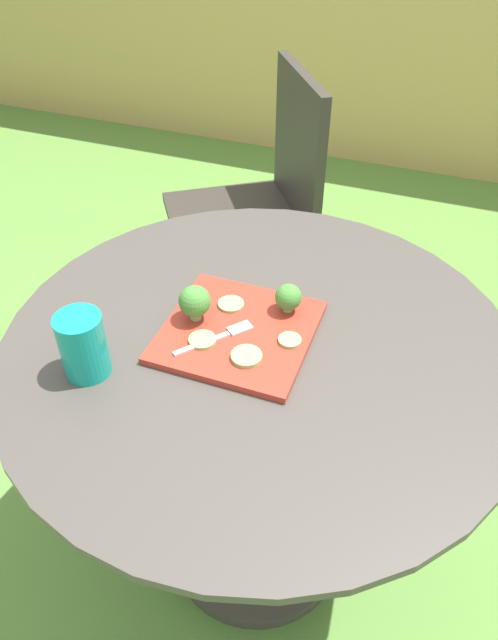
{
  "coord_description": "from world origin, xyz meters",
  "views": [
    {
      "loc": [
        0.27,
        -0.77,
        1.47
      ],
      "look_at": [
        -0.02,
        0.0,
        0.77
      ],
      "focal_mm": 33.53,
      "sensor_mm": 36.0,
      "label": 1
    }
  ],
  "objects_px": {
    "drinking_glass": "(84,348)",
    "patio_chair": "(264,193)",
    "salad_plate": "(239,330)",
    "fork": "(220,337)"
  },
  "relations": [
    {
      "from": "drinking_glass",
      "to": "patio_chair",
      "type": "bearing_deg",
      "value": 92.41
    },
    {
      "from": "salad_plate",
      "to": "drinking_glass",
      "type": "relative_size",
      "value": 2.26
    },
    {
      "from": "salad_plate",
      "to": "drinking_glass",
      "type": "xyz_separation_m",
      "value": [
        -0.21,
        -0.18,
        0.05
      ]
    },
    {
      "from": "patio_chair",
      "to": "fork",
      "type": "xyz_separation_m",
      "value": [
        0.23,
        -0.92,
        0.22
      ]
    },
    {
      "from": "drinking_glass",
      "to": "fork",
      "type": "height_order",
      "value": "drinking_glass"
    },
    {
      "from": "salad_plate",
      "to": "fork",
      "type": "height_order",
      "value": "fork"
    },
    {
      "from": "fork",
      "to": "drinking_glass",
      "type": "bearing_deg",
      "value": -142.75
    },
    {
      "from": "patio_chair",
      "to": "salad_plate",
      "type": "height_order",
      "value": "patio_chair"
    },
    {
      "from": "patio_chair",
      "to": "salad_plate",
      "type": "relative_size",
      "value": 3.33
    },
    {
      "from": "patio_chair",
      "to": "salad_plate",
      "type": "xyz_separation_m",
      "value": [
        0.25,
        -0.88,
        0.21
      ]
    }
  ]
}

